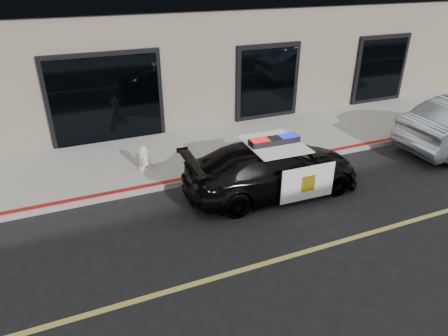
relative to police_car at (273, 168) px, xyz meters
name	(u,v)px	position (x,y,z in m)	size (l,w,h in m)	color
ground	(227,275)	(-2.23, -2.38, -0.65)	(120.00, 120.00, 0.00)	black
sidewalk_n	(156,158)	(-2.23, 2.87, -0.57)	(60.00, 3.50, 0.15)	gray
police_car	(273,168)	(0.00, 0.00, 0.00)	(2.15, 4.52, 1.45)	black
fire_hydrant	(144,159)	(-2.73, 2.11, -0.17)	(0.32, 0.44, 0.70)	beige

